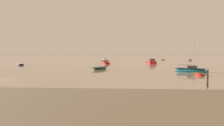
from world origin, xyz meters
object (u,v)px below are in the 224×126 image
rowboat_moored_5 (199,75)px  mooring_post_left (208,78)px  rowboat_moored_2 (163,60)px  sailboat_moored_1 (191,70)px  rowboat_moored_3 (190,60)px  motorboat_moored_2 (105,63)px  motorboat_moored_0 (152,62)px  rowboat_moored_1 (20,64)px  motorboat_moored_1 (105,61)px  rowboat_moored_4 (100,69)px

rowboat_moored_5 → mooring_post_left: mooring_post_left is taller
rowboat_moored_2 → sailboat_moored_1: bearing=-149.7°
rowboat_moored_3 → mooring_post_left: mooring_post_left is taller
rowboat_moored_3 → mooring_post_left: size_ratio=2.32×
motorboat_moored_2 → motorboat_moored_0: bearing=-97.7°
rowboat_moored_1 → motorboat_moored_2: size_ratio=0.93×
motorboat_moored_1 → motorboat_moored_2: (1.46, -14.38, -0.07)m
sailboat_moored_1 → motorboat_moored_1: 49.09m
rowboat_moored_2 → mooring_post_left: mooring_post_left is taller
motorboat_moored_1 → mooring_post_left: mooring_post_left is taller
rowboat_moored_1 → rowboat_moored_5: size_ratio=1.32×
rowboat_moored_1 → rowboat_moored_2: bearing=-85.2°
rowboat_moored_1 → sailboat_moored_1: size_ratio=0.61×
rowboat_moored_3 → mooring_post_left: 86.55m
sailboat_moored_1 → mooring_post_left: bearing=-65.7°
rowboat_moored_2 → mooring_post_left: 91.41m
motorboat_moored_0 → motorboat_moored_2: size_ratio=1.37×
rowboat_moored_5 → motorboat_moored_1: bearing=-165.2°
rowboat_moored_1 → motorboat_moored_2: 24.78m
rowboat_moored_2 → rowboat_moored_3: bearing=-87.4°
motorboat_moored_0 → motorboat_moored_1: motorboat_moored_0 is taller
motorboat_moored_0 → rowboat_moored_2: 38.09m
rowboat_moored_3 → motorboat_moored_0: bearing=-18.7°
rowboat_moored_1 → rowboat_moored_2: (45.98, 50.02, -0.06)m
sailboat_moored_1 → rowboat_moored_3: bearing=109.9°
rowboat_moored_2 → sailboat_moored_1: sailboat_moored_1 is taller
rowboat_moored_5 → motorboat_moored_2: bearing=-160.0°
motorboat_moored_0 → rowboat_moored_4: motorboat_moored_0 is taller
motorboat_moored_0 → rowboat_moored_3: size_ratio=1.28×
rowboat_moored_1 → motorboat_moored_1: 32.01m
rowboat_moored_4 → rowboat_moored_5: bearing=-104.3°
rowboat_moored_4 → sailboat_moored_1: bearing=-85.3°
rowboat_moored_4 → motorboat_moored_2: 25.21m
motorboat_moored_0 → rowboat_moored_4: (-13.23, -28.69, -0.15)m
rowboat_moored_4 → motorboat_moored_1: motorboat_moored_1 is taller
rowboat_moored_4 → rowboat_moored_1: bearing=78.5°
motorboat_moored_0 → rowboat_moored_2: (8.37, 37.16, -0.22)m
rowboat_moored_3 → mooring_post_left: bearing=1.1°
sailboat_moored_1 → motorboat_moored_2: size_ratio=1.51×
rowboat_moored_5 → mooring_post_left: size_ratio=1.53×
rowboat_moored_1 → mooring_post_left: bearing=-179.4°
motorboat_moored_0 → sailboat_moored_1: size_ratio=0.90×
rowboat_moored_5 → rowboat_moored_4: bearing=-131.9°
rowboat_moored_3 → motorboat_moored_2: size_ratio=1.07×
rowboat_moored_3 → rowboat_moored_5: 73.18m
motorboat_moored_0 → rowboat_moored_3: (19.01, 30.70, -0.14)m
rowboat_moored_5 → mooring_post_left: bearing=-17.5°
motorboat_moored_0 → rowboat_moored_5: bearing=-4.6°
rowboat_moored_3 → sailboat_moored_1: bearing=0.1°
rowboat_moored_1 → motorboat_moored_2: (22.95, 9.34, 0.06)m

